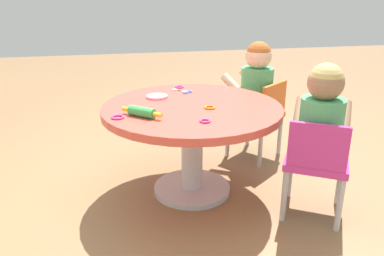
{
  "coord_description": "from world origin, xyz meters",
  "views": [
    {
      "loc": [
        -1.95,
        0.4,
        1.12
      ],
      "look_at": [
        0.0,
        0.0,
        0.39
      ],
      "focal_mm": 36.14,
      "sensor_mm": 36.0,
      "label": 1
    }
  ],
  "objects_px": {
    "child_chair_right": "(260,115)",
    "craft_scissors": "(184,92)",
    "rolling_pin": "(142,112)",
    "seated_child_left": "(322,116)",
    "child_chair_left": "(316,162)",
    "craft_table": "(192,125)",
    "seated_child_right": "(256,81)"
  },
  "relations": [
    {
      "from": "child_chair_right",
      "to": "craft_scissors",
      "type": "bearing_deg",
      "value": 100.41
    },
    {
      "from": "child_chair_right",
      "to": "rolling_pin",
      "type": "distance_m",
      "value": 1.0
    },
    {
      "from": "seated_child_left",
      "to": "child_chair_left",
      "type": "bearing_deg",
      "value": 148.59
    },
    {
      "from": "craft_table",
      "to": "rolling_pin",
      "type": "xyz_separation_m",
      "value": [
        -0.14,
        0.28,
        0.14
      ]
    },
    {
      "from": "craft_table",
      "to": "child_chair_right",
      "type": "bearing_deg",
      "value": -54.95
    },
    {
      "from": "child_chair_left",
      "to": "rolling_pin",
      "type": "bearing_deg",
      "value": 73.97
    },
    {
      "from": "craft_table",
      "to": "seated_child_right",
      "type": "height_order",
      "value": "seated_child_right"
    },
    {
      "from": "seated_child_left",
      "to": "craft_scissors",
      "type": "bearing_deg",
      "value": 41.87
    },
    {
      "from": "craft_scissors",
      "to": "child_chair_right",
      "type": "bearing_deg",
      "value": -79.59
    },
    {
      "from": "craft_table",
      "to": "rolling_pin",
      "type": "relative_size",
      "value": 5.12
    },
    {
      "from": "child_chair_right",
      "to": "rolling_pin",
      "type": "xyz_separation_m",
      "value": [
        -0.52,
        0.82,
        0.24
      ]
    },
    {
      "from": "seated_child_left",
      "to": "child_chair_right",
      "type": "relative_size",
      "value": 0.95
    },
    {
      "from": "child_chair_right",
      "to": "seated_child_right",
      "type": "distance_m",
      "value": 0.23
    },
    {
      "from": "rolling_pin",
      "to": "child_chair_left",
      "type": "bearing_deg",
      "value": -106.03
    },
    {
      "from": "craft_table",
      "to": "seated_child_right",
      "type": "distance_m",
      "value": 0.68
    },
    {
      "from": "craft_table",
      "to": "craft_scissors",
      "type": "distance_m",
      "value": 0.31
    },
    {
      "from": "seated_child_left",
      "to": "craft_scissors",
      "type": "xyz_separation_m",
      "value": [
        0.63,
        0.56,
        -0.01
      ]
    },
    {
      "from": "craft_table",
      "to": "child_chair_left",
      "type": "height_order",
      "value": "child_chair_left"
    },
    {
      "from": "seated_child_left",
      "to": "craft_scissors",
      "type": "relative_size",
      "value": 3.76
    },
    {
      "from": "child_chair_left",
      "to": "seated_child_left",
      "type": "xyz_separation_m",
      "value": [
        0.03,
        -0.02,
        0.23
      ]
    },
    {
      "from": "craft_table",
      "to": "rolling_pin",
      "type": "height_order",
      "value": "rolling_pin"
    },
    {
      "from": "craft_scissors",
      "to": "child_chair_left",
      "type": "bearing_deg",
      "value": -140.7
    },
    {
      "from": "seated_child_left",
      "to": "rolling_pin",
      "type": "xyz_separation_m",
      "value": [
        0.2,
        0.85,
        0.01
      ]
    },
    {
      "from": "child_chair_right",
      "to": "seated_child_right",
      "type": "relative_size",
      "value": 1.05
    },
    {
      "from": "rolling_pin",
      "to": "craft_table",
      "type": "bearing_deg",
      "value": -63.7
    },
    {
      "from": "craft_table",
      "to": "seated_child_right",
      "type": "relative_size",
      "value": 1.9
    },
    {
      "from": "craft_table",
      "to": "craft_scissors",
      "type": "xyz_separation_m",
      "value": [
        0.28,
        -0.01,
        0.11
      ]
    },
    {
      "from": "seated_child_right",
      "to": "rolling_pin",
      "type": "xyz_separation_m",
      "value": [
        -0.55,
        0.8,
        0.01
      ]
    },
    {
      "from": "child_chair_right",
      "to": "child_chair_left",
      "type": "bearing_deg",
      "value": -179.67
    },
    {
      "from": "child_chair_left",
      "to": "craft_table",
      "type": "bearing_deg",
      "value": 55.6
    },
    {
      "from": "seated_child_right",
      "to": "child_chair_left",
      "type": "bearing_deg",
      "value": -177.9
    },
    {
      "from": "seated_child_left",
      "to": "craft_scissors",
      "type": "height_order",
      "value": "seated_child_left"
    }
  ]
}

